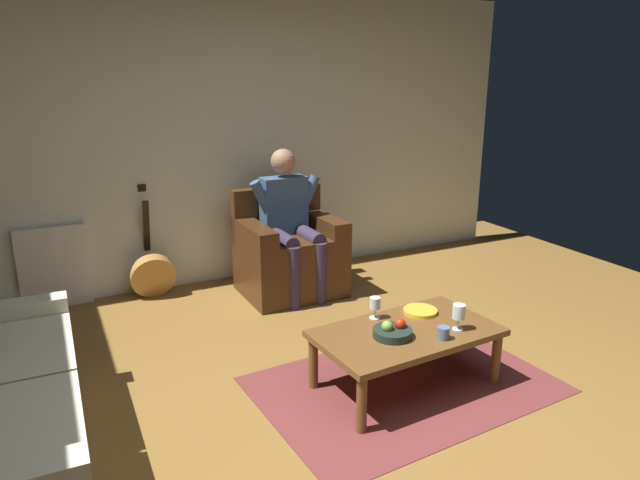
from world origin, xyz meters
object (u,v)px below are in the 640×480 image
(person_seated, at_px, (290,218))
(fruit_bowl, at_px, (393,331))
(coffee_table, at_px, (406,337))
(decorative_dish, at_px, (420,311))
(candle_jar, at_px, (443,333))
(wine_glass_far, at_px, (459,313))
(wine_glass_near, at_px, (375,305))
(armchair, at_px, (289,255))
(guitar, at_px, (152,272))

(person_seated, xyz_separation_m, fruit_bowl, (0.11, 1.80, -0.28))
(person_seated, distance_m, fruit_bowl, 1.83)
(coffee_table, bearing_deg, decorative_dish, -142.17)
(coffee_table, relative_size, decorative_dish, 5.20)
(person_seated, bearing_deg, candle_jar, 93.03)
(wine_glass_far, bearing_deg, wine_glass_near, -44.64)
(wine_glass_near, bearing_deg, fruit_bowl, 81.26)
(wine_glass_near, bearing_deg, coffee_table, 110.01)
(coffee_table, relative_size, fruit_bowl, 4.90)
(person_seated, bearing_deg, wine_glass_far, 98.01)
(armchair, height_order, fruit_bowl, armchair)
(decorative_dish, relative_size, candle_jar, 2.91)
(coffee_table, distance_m, fruit_bowl, 0.16)
(wine_glass_far, bearing_deg, candle_jar, 21.46)
(armchair, relative_size, candle_jar, 11.93)
(person_seated, relative_size, candle_jar, 16.59)
(candle_jar, bearing_deg, fruit_bowl, -32.08)
(guitar, height_order, candle_jar, guitar)
(person_seated, relative_size, coffee_table, 1.10)
(fruit_bowl, relative_size, candle_jar, 3.08)
(armchair, bearing_deg, coffee_table, 89.46)
(guitar, bearing_deg, wine_glass_near, 117.84)
(person_seated, relative_size, decorative_dish, 5.71)
(wine_glass_near, bearing_deg, guitar, -62.16)
(armchair, distance_m, candle_jar, 2.01)
(wine_glass_near, height_order, wine_glass_far, wine_glass_far)
(wine_glass_far, bearing_deg, guitar, -58.87)
(person_seated, bearing_deg, coffee_table, 89.45)
(person_seated, xyz_separation_m, candle_jar, (-0.14, 1.96, -0.27))
(coffee_table, height_order, decorative_dish, decorative_dish)
(person_seated, relative_size, wine_glass_near, 8.87)
(guitar, relative_size, fruit_bowl, 4.16)
(person_seated, distance_m, wine_glass_far, 1.93)
(guitar, relative_size, wine_glass_far, 5.97)
(guitar, xyz_separation_m, wine_glass_near, (-1.05, 1.99, 0.25))
(candle_jar, bearing_deg, coffee_table, -57.62)
(armchair, height_order, coffee_table, armchair)
(armchair, relative_size, wine_glass_near, 6.38)
(guitar, distance_m, fruit_bowl, 2.49)
(armchair, distance_m, guitar, 1.20)
(guitar, height_order, wine_glass_far, guitar)
(person_seated, distance_m, guitar, 1.30)
(wine_glass_far, bearing_deg, armchair, -81.08)
(wine_glass_near, xyz_separation_m, wine_glass_far, (-0.37, 0.37, 0.02))
(armchair, height_order, guitar, guitar)
(coffee_table, height_order, candle_jar, candle_jar)
(wine_glass_far, relative_size, decorative_dish, 0.74)
(wine_glass_far, bearing_deg, coffee_table, -24.71)
(person_seated, xyz_separation_m, coffee_table, (-0.02, 1.77, -0.36))
(fruit_bowl, bearing_deg, decorative_dish, -148.86)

